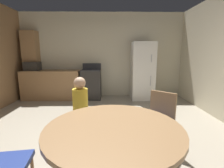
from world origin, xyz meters
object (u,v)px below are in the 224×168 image
at_px(person_child, 81,112).
at_px(oven_range, 91,84).
at_px(refrigerator, 142,71).
at_px(microwave, 32,66).
at_px(chair_northeast, 159,118).
at_px(dining_table, 114,141).

bearing_deg(person_child, oven_range, 155.12).
xyz_separation_m(refrigerator, microwave, (-3.40, 0.05, 0.15)).
distance_m(microwave, chair_northeast, 4.23).
bearing_deg(dining_table, microwave, 123.52).
height_order(dining_table, chair_northeast, chair_northeast).
relative_size(oven_range, microwave, 2.50).
distance_m(oven_range, chair_northeast, 3.13).
bearing_deg(refrigerator, person_child, -118.05).
xyz_separation_m(chair_northeast, person_child, (-1.13, 0.08, 0.08)).
bearing_deg(chair_northeast, microwave, -92.33).
height_order(refrigerator, microwave, refrigerator).
bearing_deg(oven_range, dining_table, -80.54).
distance_m(refrigerator, person_child, 3.10).
xyz_separation_m(dining_table, chair_northeast, (0.67, 0.79, -0.11)).
bearing_deg(oven_range, person_child, -86.95).
bearing_deg(oven_range, refrigerator, -1.93).
distance_m(chair_northeast, person_child, 1.14).
bearing_deg(refrigerator, oven_range, 178.07).
xyz_separation_m(refrigerator, person_child, (-1.45, -2.72, -0.30)).
bearing_deg(person_child, dining_table, 0.00).
bearing_deg(chair_northeast, dining_table, 0.00).
relative_size(oven_range, refrigerator, 0.62).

